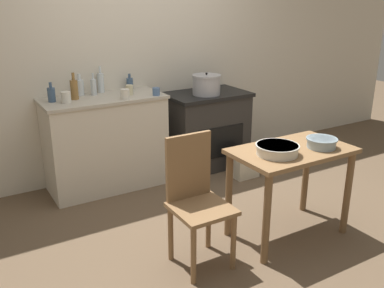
{
  "coord_description": "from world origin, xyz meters",
  "views": [
    {
      "loc": [
        -1.86,
        -2.67,
        1.87
      ],
      "look_at": [
        0.0,
        0.45,
        0.61
      ],
      "focal_mm": 40.0,
      "sensor_mm": 36.0,
      "label": 1
    }
  ],
  "objects_px": {
    "mixing_bowl_large": "(322,142)",
    "mixing_bowl_small": "(277,149)",
    "bottle_center": "(51,94)",
    "bottle_mid_left": "(94,87)",
    "stove": "(206,129)",
    "work_table": "(291,165)",
    "flour_sack": "(245,163)",
    "bottle_left": "(80,87)",
    "cup_far_right": "(129,90)",
    "bottle_center_left": "(74,89)",
    "bottle_center_right": "(130,83)",
    "cup_mid_right": "(125,94)",
    "cup_end_right": "(156,92)",
    "cup_right": "(66,97)",
    "bottle_far_left": "(101,82)",
    "chair": "(196,198)",
    "stock_pot": "(206,85)"
  },
  "relations": [
    {
      "from": "mixing_bowl_small",
      "to": "bottle_center",
      "type": "height_order",
      "value": "bottle_center"
    },
    {
      "from": "mixing_bowl_small",
      "to": "bottle_center_right",
      "type": "distance_m",
      "value": 1.94
    },
    {
      "from": "mixing_bowl_large",
      "to": "mixing_bowl_small",
      "type": "relative_size",
      "value": 0.73
    },
    {
      "from": "mixing_bowl_small",
      "to": "cup_end_right",
      "type": "relative_size",
      "value": 4.32
    },
    {
      "from": "stove",
      "to": "work_table",
      "type": "bearing_deg",
      "value": -98.78
    },
    {
      "from": "work_table",
      "to": "flour_sack",
      "type": "bearing_deg",
      "value": 69.06
    },
    {
      "from": "flour_sack",
      "to": "cup_mid_right",
      "type": "distance_m",
      "value": 1.51
    },
    {
      "from": "bottle_center",
      "to": "bottle_center_right",
      "type": "distance_m",
      "value": 0.86
    },
    {
      "from": "chair",
      "to": "mixing_bowl_large",
      "type": "xyz_separation_m",
      "value": [
        1.05,
        -0.16,
        0.28
      ]
    },
    {
      "from": "cup_mid_right",
      "to": "bottle_center_left",
      "type": "bearing_deg",
      "value": 150.74
    },
    {
      "from": "bottle_left",
      "to": "cup_end_right",
      "type": "xyz_separation_m",
      "value": [
        0.64,
        -0.39,
        -0.04
      ]
    },
    {
      "from": "bottle_left",
      "to": "bottle_center_left",
      "type": "xyz_separation_m",
      "value": [
        -0.1,
        -0.15,
        0.02
      ]
    },
    {
      "from": "bottle_center",
      "to": "work_table",
      "type": "bearing_deg",
      "value": -50.52
    },
    {
      "from": "mixing_bowl_small",
      "to": "stock_pot",
      "type": "bearing_deg",
      "value": 76.31
    },
    {
      "from": "bottle_center",
      "to": "cup_mid_right",
      "type": "xyz_separation_m",
      "value": [
        0.63,
        -0.24,
        -0.02
      ]
    },
    {
      "from": "mixing_bowl_small",
      "to": "bottle_center_left",
      "type": "xyz_separation_m",
      "value": [
        -1.0,
        1.73,
        0.25
      ]
    },
    {
      "from": "flour_sack",
      "to": "bottle_far_left",
      "type": "distance_m",
      "value": 1.74
    },
    {
      "from": "bottle_center_right",
      "to": "bottle_center",
      "type": "bearing_deg",
      "value": -169.8
    },
    {
      "from": "chair",
      "to": "flour_sack",
      "type": "xyz_separation_m",
      "value": [
        1.26,
        1.05,
        -0.35
      ]
    },
    {
      "from": "chair",
      "to": "bottle_mid_left",
      "type": "bearing_deg",
      "value": 95.01
    },
    {
      "from": "mixing_bowl_small",
      "to": "bottle_center_right",
      "type": "xyz_separation_m",
      "value": [
        -0.38,
        1.89,
        0.22
      ]
    },
    {
      "from": "bottle_left",
      "to": "cup_right",
      "type": "distance_m",
      "value": 0.32
    },
    {
      "from": "flour_sack",
      "to": "bottle_center_left",
      "type": "height_order",
      "value": "bottle_center_left"
    },
    {
      "from": "work_table",
      "to": "cup_right",
      "type": "bearing_deg",
      "value": 129.1
    },
    {
      "from": "bottle_mid_left",
      "to": "bottle_center_right",
      "type": "height_order",
      "value": "bottle_mid_left"
    },
    {
      "from": "flour_sack",
      "to": "bottle_center_left",
      "type": "bearing_deg",
      "value": 160.55
    },
    {
      "from": "bottle_mid_left",
      "to": "cup_end_right",
      "type": "bearing_deg",
      "value": -32.08
    },
    {
      "from": "bottle_center_left",
      "to": "bottle_center",
      "type": "relative_size",
      "value": 1.39
    },
    {
      "from": "bottle_far_left",
      "to": "cup_right",
      "type": "relative_size",
      "value": 2.56
    },
    {
      "from": "bottle_center",
      "to": "bottle_mid_left",
      "type": "bearing_deg",
      "value": 10.8
    },
    {
      "from": "flour_sack",
      "to": "bottle_center_right",
      "type": "height_order",
      "value": "bottle_center_right"
    },
    {
      "from": "flour_sack",
      "to": "bottle_center_right",
      "type": "distance_m",
      "value": 1.5
    },
    {
      "from": "bottle_mid_left",
      "to": "cup_mid_right",
      "type": "bearing_deg",
      "value": -58.61
    },
    {
      "from": "bottle_center",
      "to": "cup_right",
      "type": "relative_size",
      "value": 1.76
    },
    {
      "from": "stock_pot",
      "to": "mixing_bowl_small",
      "type": "xyz_separation_m",
      "value": [
        -0.39,
        -1.59,
        -0.18
      ]
    },
    {
      "from": "work_table",
      "to": "bottle_center_left",
      "type": "relative_size",
      "value": 3.72
    },
    {
      "from": "cup_right",
      "to": "cup_end_right",
      "type": "height_order",
      "value": "cup_right"
    },
    {
      "from": "bottle_left",
      "to": "cup_far_right",
      "type": "height_order",
      "value": "bottle_left"
    },
    {
      "from": "mixing_bowl_small",
      "to": "cup_mid_right",
      "type": "bearing_deg",
      "value": 111.49
    },
    {
      "from": "bottle_center_left",
      "to": "bottle_left",
      "type": "bearing_deg",
      "value": 57.33
    },
    {
      "from": "work_table",
      "to": "stock_pot",
      "type": "height_order",
      "value": "stock_pot"
    },
    {
      "from": "bottle_far_left",
      "to": "bottle_center_left",
      "type": "relative_size",
      "value": 1.05
    },
    {
      "from": "bottle_center_left",
      "to": "cup_end_right",
      "type": "relative_size",
      "value": 3.35
    },
    {
      "from": "flour_sack",
      "to": "bottle_mid_left",
      "type": "bearing_deg",
      "value": 154.7
    },
    {
      "from": "stove",
      "to": "cup_mid_right",
      "type": "height_order",
      "value": "cup_mid_right"
    },
    {
      "from": "stove",
      "to": "cup_far_right",
      "type": "relative_size",
      "value": 9.4
    },
    {
      "from": "bottle_mid_left",
      "to": "cup_right",
      "type": "xyz_separation_m",
      "value": [
        -0.33,
        -0.19,
        -0.03
      ]
    },
    {
      "from": "work_table",
      "to": "cup_mid_right",
      "type": "bearing_deg",
      "value": 117.97
    },
    {
      "from": "bottle_mid_left",
      "to": "work_table",
      "type": "bearing_deg",
      "value": -61.4
    },
    {
      "from": "work_table",
      "to": "flour_sack",
      "type": "distance_m",
      "value": 1.29
    }
  ]
}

